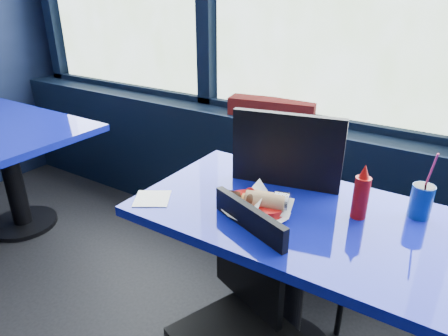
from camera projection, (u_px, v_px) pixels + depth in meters
window_sill at (304, 186)px, 2.46m from camera, size 5.00×0.26×0.80m
near_table at (293, 251)px, 1.58m from camera, size 1.20×0.70×0.75m
far_table at (6, 150)px, 2.57m from camera, size 1.20×0.70×0.75m
chair_near_front at (243, 309)px, 1.41m from camera, size 0.49×0.49×0.84m
chair_near_back at (300, 202)px, 1.85m from camera, size 0.57×0.58×1.06m
planter_box at (272, 108)px, 2.43m from camera, size 0.54×0.23×0.11m
food_basket at (256, 204)px, 1.49m from camera, size 0.27×0.27×0.09m
ketchup_bottle at (361, 194)px, 1.43m from camera, size 0.06×0.06×0.21m
soda_cup at (421, 200)px, 1.44m from camera, size 0.08×0.08×0.26m
napkin at (152, 199)px, 1.59m from camera, size 0.19×0.19×0.00m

